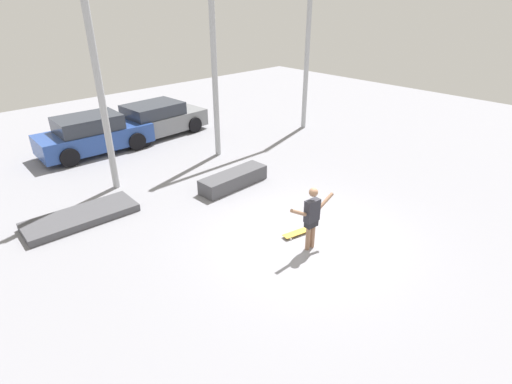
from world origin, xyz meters
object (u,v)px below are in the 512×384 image
Objects in this scene: skateboard at (297,233)px; manual_pad at (81,217)px; parked_car_blue at (93,135)px; skateboarder at (312,215)px; grind_box at (234,179)px; parked_car_grey at (157,120)px.

skateboard is 0.27× the size of manual_pad.
manual_pad is 0.69× the size of parked_car_blue.
skateboarder reaches higher than parked_car_blue.
skateboarder is 0.56× the size of manual_pad.
skateboard is 0.34× the size of grind_box.
grind_box reaches higher than skateboard.
parked_car_blue reaches higher than grind_box.
parked_car_blue is 2.79m from parked_car_grey.
manual_pad is at bearing -115.47° from parked_car_blue.
parked_car_blue is at bearing 107.49° from grind_box.
skateboarder is at bearing -97.10° from skateboard.
skateboard is 9.17m from parked_car_blue.
skateboard is at bearing 75.92° from skateboarder.
manual_pad is at bearing 129.04° from skateboarder.
grind_box is (0.88, 3.80, -0.66)m from skateboarder.
grind_box is 0.56× the size of parked_car_grey.
skateboarder reaches higher than manual_pad.
skateboarder is 1.03m from skateboard.
parked_car_blue reaches higher than manual_pad.
grind_box is 6.10m from parked_car_grey.
grind_box is 6.16m from parked_car_blue.
grind_box is at bearing 81.68° from skateboarder.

